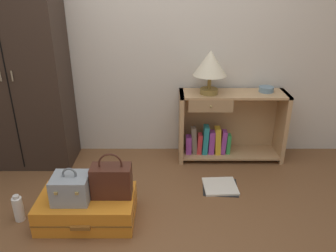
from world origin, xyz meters
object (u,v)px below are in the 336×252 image
Objects in this scene: suitcase_large at (86,208)px; handbag at (110,180)px; train_case at (70,188)px; wardrobe at (16,69)px; open_book_on_floor at (219,186)px; table_lamp at (209,65)px; bookshelf at (225,127)px; bottle at (17,209)px; bowl at (265,89)px.

handbag is (0.20, 0.03, 0.23)m from suitcase_large.
wardrobe is at bearing 124.88° from train_case.
suitcase_large is 2.19× the size of open_book_on_floor.
wardrobe is 4.62× the size of table_lamp.
bookshelf is 1.41m from handbag.
handbag is 1.07× the size of open_book_on_floor.
bottle reaches higher than open_book_on_floor.
table_lamp is at bearing 32.36° from bottle.
handbag reaches higher than open_book_on_floor.
suitcase_large is 3.27× the size of bottle.
suitcase_large is at bearing -146.86° from bowl.
bowl is 0.40× the size of handbag.
bowl is at bearing 26.16° from bottle.
bookshelf is 1.59m from suitcase_large.
train_case is 0.76× the size of handbag.
bookshelf is 7.37× the size of bowl.
bowl reaches higher than open_book_on_floor.
bottle is 0.67× the size of open_book_on_floor.
wardrobe is at bearing 104.34° from bottle.
open_book_on_floor is at bearing 15.24° from bottle.
bookshelf is at bearing 30.35° from bottle.
handbag is (-1.01, -0.98, -0.00)m from bookshelf.
handbag is at bearing 2.37° from bottle.
bookshelf is 2.02m from bottle.
suitcase_large is 0.31m from handbag.
bookshelf is at bearing -177.39° from bowl.
bowl is 1.05m from open_book_on_floor.
train_case is at bearing -4.07° from bottle.
table_lamp is 1.85× the size of bottle.
bowl is (0.56, 0.06, -0.25)m from table_lamp.
bowl reaches higher than bookshelf.
bowl is at bearing 33.14° from suitcase_large.
bookshelf is 0.67m from table_lamp.
open_book_on_floor is (0.89, 0.41, -0.33)m from handbag.
wardrobe is 1.48m from suitcase_large.
bottle is at bearing -147.64° from table_lamp.
suitcase_large is at bearing 21.69° from train_case.
wardrobe is at bearing -178.96° from table_lamp.
wardrobe reaches higher than open_book_on_floor.
table_lamp is at bearing 1.04° from wardrobe.
table_lamp is 1.40m from handbag.
handbag is at bearing -155.24° from open_book_on_floor.
table_lamp is at bearing -174.11° from bowl.
table_lamp reaches higher than suitcase_large.
wardrobe is 2.14m from open_book_on_floor.
table_lamp is 2.02m from bottle.
bottle is (-0.53, -0.00, -0.00)m from suitcase_large.
handbag is (-0.81, -0.94, -0.65)m from table_lamp.
suitcase_large is at bearing -136.16° from table_lamp.
train_case is 0.48m from bottle.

